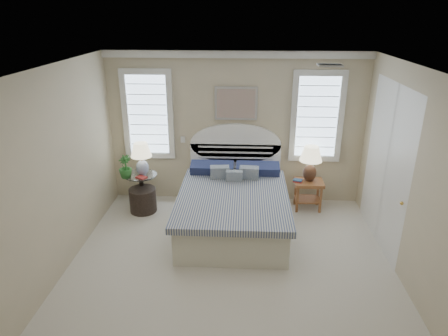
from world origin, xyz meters
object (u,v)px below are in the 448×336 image
side_table_left (142,187)px  lamp_left (141,155)px  bed (233,205)px  floor_pot (143,200)px  nightstand_right (308,189)px  lamp_right (311,160)px

side_table_left → lamp_left: (0.04, -0.00, 0.60)m
bed → floor_pot: (-1.60, 0.43, -0.17)m
lamp_left → floor_pot: bearing=-87.6°
nightstand_right → floor_pot: nightstand_right is taller
nightstand_right → lamp_left: (-2.91, -0.10, 0.60)m
nightstand_right → side_table_left: bearing=-178.1°
floor_pot → lamp_left: size_ratio=0.79×
bed → side_table_left: 1.75m
bed → nightstand_right: bearing=28.0°
nightstand_right → lamp_left: size_ratio=0.90×
nightstand_right → lamp_right: bearing=81.2°
floor_pot → lamp_left: 0.79m
side_table_left → nightstand_right: (2.95, 0.10, -0.00)m
bed → lamp_right: (1.31, 0.74, 0.53)m
side_table_left → nightstand_right: side_table_left is taller
floor_pot → lamp_left: (-0.01, 0.15, 0.78)m
nightstand_right → lamp_right: 0.53m
side_table_left → bed: bearing=-19.7°
bed → lamp_left: (-1.61, 0.59, 0.60)m
lamp_left → nightstand_right: bearing=2.0°
side_table_left → lamp_right: size_ratio=0.99×
floor_pot → lamp_right: bearing=5.9°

